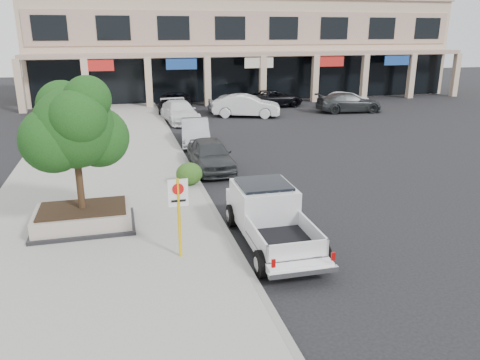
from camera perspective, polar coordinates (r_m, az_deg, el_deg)
name	(u,v)px	position (r m, az deg, el deg)	size (l,w,h in m)	color
ground	(273,231)	(15.42, 4.07, -6.26)	(120.00, 120.00, 0.00)	black
sidewalk	(102,186)	(20.31, -16.43, -0.74)	(8.00, 52.00, 0.15)	gray
curb	(196,179)	(20.52, -5.38, 0.11)	(0.20, 52.00, 0.15)	gray
strip_mall	(243,47)	(48.93, 0.35, 15.96)	(40.55, 12.43, 9.50)	#C5AA8A
planter	(84,218)	(16.04, -18.53, -4.38)	(3.20, 2.20, 0.68)	black
planter_tree	(79,127)	(15.37, -19.07, 6.09)	(2.90, 2.55, 4.00)	#332413
no_parking_sign	(179,207)	(12.98, -7.48, -3.31)	(0.55, 0.09, 2.30)	yellow
hedge	(189,174)	(19.44, -6.21, 0.76)	(1.10, 0.99, 0.94)	#1E4313
pickup_truck	(273,219)	(14.16, 4.01, -4.77)	(2.00, 5.40, 1.70)	silver
curb_car_a	(211,155)	(21.92, -3.61, 3.11)	(1.74, 4.33, 1.47)	#303335
curb_car_b	(195,132)	(27.12, -5.48, 5.87)	(1.52, 4.36, 1.44)	#AEB1B6
curb_car_c	(180,112)	(33.98, -7.36, 8.25)	(2.09, 5.15, 1.49)	white
curb_car_d	(176,103)	(38.19, -7.87, 9.31)	(2.56, 5.54, 1.54)	black
lot_car_a	(236,103)	(37.74, -0.49, 9.37)	(1.82, 4.51, 1.54)	#9EA0A6
lot_car_b	(246,106)	(35.89, 0.79, 9.04)	(1.77, 5.07, 1.67)	silver
lot_car_c	(349,103)	(39.00, 13.13, 9.17)	(2.13, 5.25, 1.52)	#2A2D2F
lot_car_d	(273,98)	(40.80, 4.08, 9.89)	(2.40, 5.21, 1.45)	black
lot_car_e	(252,102)	(38.77, 1.42, 9.44)	(1.59, 3.94, 1.34)	#9DA1A5
lot_car_f	(346,100)	(41.09, 12.82, 9.49)	(1.43, 4.10, 1.35)	silver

